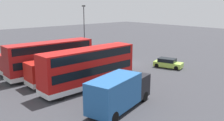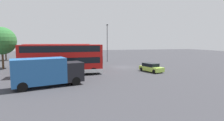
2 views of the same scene
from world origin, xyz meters
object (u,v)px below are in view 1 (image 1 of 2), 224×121
bus_double_decker_near_end (89,67)px  bus_single_deck_second (72,67)px  car_hatchback_silver (168,63)px  waste_bin_yellow (83,56)px  box_truck_blue (119,91)px  bus_single_deck_fourth (40,59)px  lamp_post_tall (84,27)px  bus_double_decker_third (51,58)px

bus_double_decker_near_end → bus_single_deck_second: (3.89, -0.21, -0.83)m
car_hatchback_silver → bus_double_decker_near_end: bearing=87.7°
bus_double_decker_near_end → waste_bin_yellow: (12.96, -8.12, -1.98)m
box_truck_blue → car_hatchback_silver: bearing=-69.0°
bus_double_decker_near_end → waste_bin_yellow: bus_double_decker_near_end is taller
bus_single_deck_fourth → box_truck_blue: 17.57m
car_hatchback_silver → lamp_post_tall: (16.37, 3.69, 4.59)m
box_truck_blue → bus_single_deck_second: bearing=-9.3°
bus_double_decker_third → lamp_post_tall: (8.45, -11.46, 2.84)m
bus_double_decker_near_end → bus_single_deck_fourth: bearing=4.0°
bus_double_decker_near_end → lamp_post_tall: lamp_post_tall is taller
bus_single_deck_fourth → car_hatchback_silver: (-11.51, -15.01, -0.92)m
bus_double_decker_third → car_hatchback_silver: bearing=-117.6°
bus_double_decker_third → car_hatchback_silver: 17.18m
bus_double_decker_third → bus_single_deck_fourth: bus_double_decker_third is taller
bus_single_deck_second → bus_single_deck_fourth: (7.04, 0.98, -0.00)m
bus_double_decker_near_end → bus_double_decker_third: (7.34, 0.89, -0.00)m
bus_single_deck_fourth → lamp_post_tall: size_ratio=1.22×
bus_single_deck_second → bus_double_decker_third: 3.72m
bus_single_deck_second → car_hatchback_silver: size_ratio=2.57×
bus_double_decker_third → box_truck_blue: bearing=177.4°
bus_single_deck_second → bus_single_deck_fourth: same height
bus_double_decker_near_end → bus_single_deck_fourth: size_ratio=1.07×
bus_single_deck_fourth → bus_single_deck_second: bearing=-172.1°
bus_single_deck_fourth → box_truck_blue: (-17.55, 0.75, 0.08)m
bus_single_deck_fourth → waste_bin_yellow: size_ratio=11.79×
bus_single_deck_second → lamp_post_tall: bearing=-41.0°
box_truck_blue → lamp_post_tall: lamp_post_tall is taller
bus_double_decker_third → bus_single_deck_fourth: size_ratio=1.05×
bus_double_decker_third → box_truck_blue: size_ratio=1.49×
lamp_post_tall → bus_single_deck_fourth: bearing=113.2°
car_hatchback_silver → lamp_post_tall: 17.40m
bus_double_decker_near_end → waste_bin_yellow: size_ratio=12.57×
box_truck_blue → bus_double_decker_near_end: bearing=-12.9°
lamp_post_tall → box_truck_blue: bearing=151.7°
bus_double_decker_near_end → bus_single_deck_second: size_ratio=1.03×
lamp_post_tall → bus_double_decker_third: bearing=126.4°
waste_bin_yellow → bus_single_deck_second: bearing=138.9°
bus_single_deck_second → lamp_post_tall: size_ratio=1.27×
car_hatchback_silver → box_truck_blue: bearing=111.0°
bus_double_decker_near_end → box_truck_blue: size_ratio=1.51×
bus_single_deck_fourth → box_truck_blue: box_truck_blue is taller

